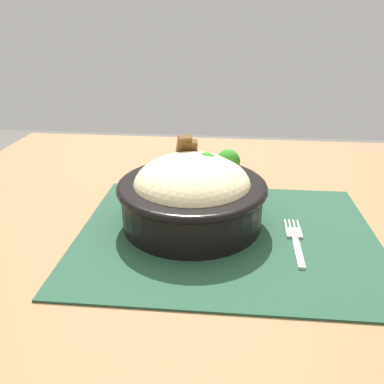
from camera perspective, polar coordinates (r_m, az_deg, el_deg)
name	(u,v)px	position (r m, az deg, el deg)	size (l,w,h in m)	color
table	(234,271)	(0.62, 6.13, -11.43)	(1.09, 0.93, 0.72)	olive
placemat	(226,234)	(0.56, 5.08, -6.17)	(0.42, 0.33, 0.00)	#1E422D
bowl	(192,193)	(0.56, 0.06, -0.16)	(0.24, 0.24, 0.12)	black
fork	(295,240)	(0.56, 14.93, -6.78)	(0.02, 0.12, 0.00)	#BABABA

